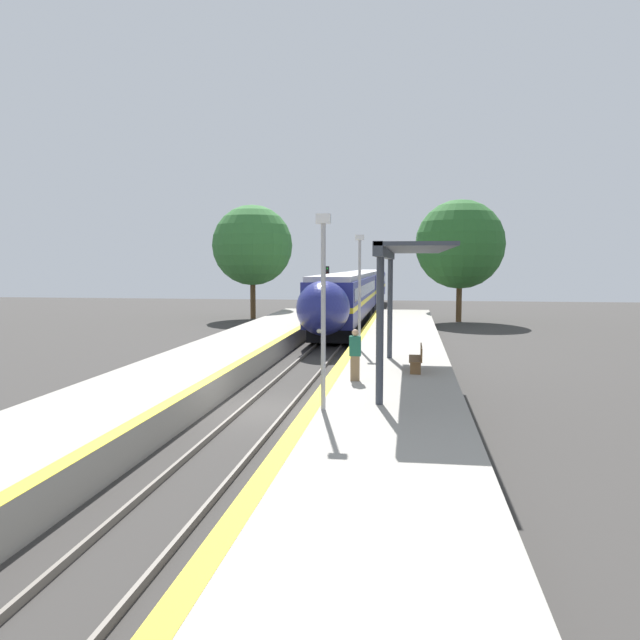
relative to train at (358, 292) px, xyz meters
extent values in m
plane|color=#383533|center=(0.00, -34.08, -2.24)|extent=(120.00, 120.00, 0.00)
cube|color=slate|center=(-0.72, -34.08, -2.16)|extent=(0.08, 90.00, 0.15)
cube|color=slate|center=(0.72, -34.08, -2.16)|extent=(0.08, 90.00, 0.15)
cube|color=black|center=(0.00, -9.37, -1.61)|extent=(2.51, 19.32, 0.81)
cube|color=navy|center=(0.00, -9.37, -0.76)|extent=(2.86, 21.01, 0.90)
cube|color=yellow|center=(0.00, -9.37, -0.15)|extent=(2.87, 21.01, 0.31)
cube|color=navy|center=(0.00, -9.37, 0.68)|extent=(2.86, 21.01, 1.36)
cube|color=black|center=(0.00, -9.37, 0.61)|extent=(2.89, 19.32, 0.75)
cube|color=#9E9EA3|center=(0.00, -9.37, 1.51)|extent=(2.57, 21.01, 0.30)
cylinder|color=black|center=(-0.72, -16.98, -1.81)|extent=(0.12, 0.86, 0.86)
cylinder|color=black|center=(0.72, -16.98, -1.81)|extent=(0.12, 0.86, 0.86)
cylinder|color=black|center=(-0.72, -14.78, -1.81)|extent=(0.12, 0.86, 0.86)
cylinder|color=black|center=(0.72, -14.78, -1.81)|extent=(0.12, 0.86, 0.86)
cylinder|color=black|center=(-0.72, -3.96, -1.81)|extent=(0.12, 0.86, 0.86)
cylinder|color=black|center=(0.72, -3.96, -1.81)|extent=(0.12, 0.86, 0.86)
cylinder|color=black|center=(-0.72, -1.76, -1.81)|extent=(0.12, 0.86, 0.86)
cylinder|color=black|center=(0.72, -1.76, -1.81)|extent=(0.12, 0.86, 0.86)
ellipsoid|color=navy|center=(0.00, -21.16, 0.08)|extent=(2.74, 3.86, 2.83)
ellipsoid|color=black|center=(0.00, -21.64, 0.54)|extent=(2.00, 2.25, 1.44)
sphere|color=#F9F4CC|center=(0.00, -22.61, -0.96)|extent=(0.24, 0.24, 0.24)
cube|color=black|center=(0.00, 12.44, -1.61)|extent=(2.51, 19.32, 0.81)
cube|color=navy|center=(0.00, 12.44, -0.76)|extent=(2.86, 21.01, 0.90)
cube|color=yellow|center=(0.00, 12.44, -0.15)|extent=(2.87, 21.01, 0.31)
cube|color=navy|center=(0.00, 12.44, 0.68)|extent=(2.86, 21.01, 1.36)
cube|color=black|center=(0.00, 12.44, 0.61)|extent=(2.89, 19.32, 0.75)
cube|color=#9E9EA3|center=(0.00, 12.44, 1.51)|extent=(2.57, 21.01, 0.30)
cylinder|color=black|center=(-0.72, 4.82, -1.81)|extent=(0.12, 0.86, 0.86)
cylinder|color=black|center=(0.72, 4.82, -1.81)|extent=(0.12, 0.86, 0.86)
cylinder|color=black|center=(-0.72, 7.02, -1.81)|extent=(0.12, 0.86, 0.86)
cylinder|color=black|center=(0.72, 7.02, -1.81)|extent=(0.12, 0.86, 0.86)
cylinder|color=black|center=(-0.72, 17.85, -1.81)|extent=(0.12, 0.86, 0.86)
cylinder|color=black|center=(0.72, 17.85, -1.81)|extent=(0.12, 0.86, 0.86)
cylinder|color=black|center=(-0.72, 20.05, -1.81)|extent=(0.12, 0.86, 0.86)
cylinder|color=black|center=(0.72, 20.05, -1.81)|extent=(0.12, 0.86, 0.86)
cube|color=#9E998E|center=(3.84, -34.08, -1.79)|extent=(4.22, 64.00, 0.89)
cube|color=yellow|center=(1.94, -34.08, -1.34)|extent=(0.40, 64.00, 0.01)
cube|color=#9E998E|center=(-3.76, -34.08, -1.79)|extent=(4.06, 64.00, 0.89)
cube|color=yellow|center=(-1.94, -34.08, -1.34)|extent=(0.40, 64.00, 0.01)
cube|color=brown|center=(4.64, -31.96, -1.14)|extent=(0.36, 0.06, 0.42)
cube|color=brown|center=(4.64, -30.66, -1.14)|extent=(0.36, 0.06, 0.42)
cube|color=brown|center=(4.64, -31.31, -0.91)|extent=(0.44, 1.74, 0.03)
cube|color=brown|center=(4.84, -31.31, -0.68)|extent=(0.04, 1.74, 0.44)
cube|color=#7F6647|center=(2.73, -33.39, -0.95)|extent=(0.28, 0.20, 0.80)
cube|color=#1E604C|center=(2.73, -33.39, -0.24)|extent=(0.36, 0.22, 0.63)
sphere|color=tan|center=(2.73, -33.39, 0.19)|extent=(0.22, 0.22, 0.22)
cylinder|color=#59595E|center=(-2.13, -3.49, -0.39)|extent=(0.14, 0.14, 3.70)
cube|color=black|center=(-2.13, -3.49, 1.81)|extent=(0.28, 0.20, 0.70)
sphere|color=#1ED833|center=(-2.13, -3.60, 1.98)|extent=(0.14, 0.14, 0.14)
sphere|color=#330A0A|center=(-2.13, -3.60, 1.64)|extent=(0.14, 0.14, 0.14)
cylinder|color=#9E9EA3|center=(2.27, -37.45, 1.00)|extent=(0.12, 0.12, 4.70)
cube|color=silver|center=(2.27, -37.45, 3.47)|extent=(0.36, 0.20, 0.24)
cylinder|color=#9E9EA3|center=(2.27, -26.17, 1.00)|extent=(0.12, 0.12, 4.70)
cube|color=silver|center=(2.27, -26.17, 3.47)|extent=(0.36, 0.20, 0.24)
cylinder|color=#333842|center=(3.65, -36.60, 0.63)|extent=(0.20, 0.20, 3.96)
cylinder|color=#333842|center=(3.65, -28.40, 0.63)|extent=(0.20, 0.20, 3.96)
cube|color=#333842|center=(3.65, -32.50, 2.71)|extent=(0.24, 11.20, 0.36)
cube|color=#333842|center=(4.55, -32.50, 2.83)|extent=(2.00, 11.20, 0.10)
cylinder|color=brown|center=(-8.64, -1.98, -0.50)|extent=(0.44, 0.44, 3.47)
sphere|color=#337033|center=(-8.64, -1.98, 3.90)|extent=(6.67, 6.67, 6.67)
cylinder|color=brown|center=(8.27, -2.48, -0.58)|extent=(0.44, 0.44, 3.33)
sphere|color=#286028|center=(8.27, -2.48, 3.89)|extent=(7.00, 7.00, 7.00)
camera|label=1|loc=(4.42, -52.88, 2.35)|focal=35.00mm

